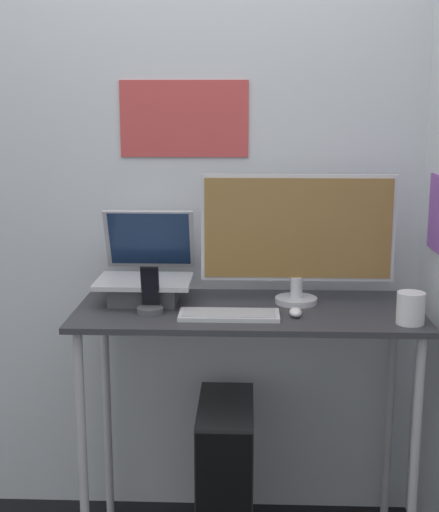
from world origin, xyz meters
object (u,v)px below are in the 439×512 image
(monitor, at_px, (298,235))
(mouse, at_px, (296,312))
(laptop, at_px, (145,279))
(cell_phone, at_px, (150,302))
(keyboard, at_px, (229,315))
(computer_tower, at_px, (226,481))

(monitor, xyz_separation_m, mouse, (-0.01, -0.17, -0.23))
(laptop, xyz_separation_m, cell_phone, (0.04, -0.16, -0.04))
(laptop, height_order, monitor, monitor)
(laptop, distance_m, cell_phone, 0.17)
(keyboard, bearing_deg, computer_tower, 98.63)
(cell_phone, bearing_deg, mouse, -2.42)
(monitor, relative_size, cell_phone, 4.13)
(monitor, distance_m, cell_phone, 0.55)
(monitor, relative_size, computer_tower, 1.14)
(laptop, bearing_deg, monitor, -1.52)
(laptop, xyz_separation_m, monitor, (0.53, -0.01, 0.16))
(monitor, distance_m, keyboard, 0.37)
(laptop, distance_m, mouse, 0.55)
(mouse, relative_size, cell_phone, 0.41)
(computer_tower, bearing_deg, mouse, -17.32)
(laptop, height_order, computer_tower, laptop)
(laptop, xyz_separation_m, keyboard, (0.30, -0.19, -0.07))
(computer_tower, bearing_deg, laptop, 159.10)
(monitor, height_order, keyboard, monitor)
(monitor, bearing_deg, cell_phone, -163.37)
(cell_phone, bearing_deg, computer_tower, 11.61)
(laptop, bearing_deg, keyboard, -32.98)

